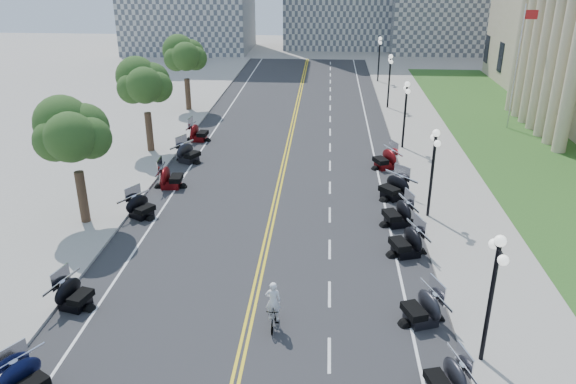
{
  "coord_description": "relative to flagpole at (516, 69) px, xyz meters",
  "views": [
    {
      "loc": [
        2.86,
        -24.57,
        13.45
      ],
      "look_at": [
        0.96,
        2.42,
        2.0
      ],
      "focal_mm": 35.0,
      "sensor_mm": 36.0,
      "label": 1
    }
  ],
  "objects": [
    {
      "name": "road",
      "position": [
        -18.0,
        -12.0,
        -5.0
      ],
      "size": [
        16.0,
        90.0,
        0.01
      ],
      "primitive_type": "cube",
      "color": "#333335",
      "rests_on": "ground"
    },
    {
      "name": "tree_2",
      "position": [
        -28.0,
        -20.0,
        -0.25
      ],
      "size": [
        4.8,
        4.8,
        9.2
      ],
      "primitive_type": null,
      "color": "#235619",
      "rests_on": "sidewalk_south"
    },
    {
      "name": "street_lamp_4",
      "position": [
        -9.4,
        6.0,
        -2.4
      ],
      "size": [
        0.5,
        1.2,
        4.9
      ],
      "primitive_type": null,
      "color": "black",
      "rests_on": "sidewalk_north"
    },
    {
      "name": "sidewalk_south",
      "position": [
        -28.5,
        -12.0,
        -4.92
      ],
      "size": [
        5.0,
        90.0,
        0.15
      ],
      "primitive_type": "cube",
      "color": "#9E9991",
      "rests_on": "ground"
    },
    {
      "name": "lane_dash_14",
      "position": [
        -14.8,
        10.0,
        -4.99
      ],
      "size": [
        0.12,
        2.0,
        0.0
      ],
      "primitive_type": "cube",
      "color": "white",
      "rests_on": "road"
    },
    {
      "name": "motorcycle_s_3",
      "position": [
        -24.75,
        -32.72,
        -4.3
      ],
      "size": [
        2.73,
        2.73,
        1.39
      ],
      "primitive_type": null,
      "rotation": [
        0.0,
        0.0,
        1.04
      ],
      "color": "black",
      "rests_on": "road"
    },
    {
      "name": "centerline_yellow_a",
      "position": [
        -18.12,
        -12.0,
        -4.99
      ],
      "size": [
        0.12,
        90.0,
        0.0
      ],
      "primitive_type": "cube",
      "color": "yellow",
      "rests_on": "road"
    },
    {
      "name": "motorcycle_n_3",
      "position": [
        -10.96,
        -31.65,
        -4.33
      ],
      "size": [
        2.37,
        2.37,
        1.34
      ],
      "primitive_type": null,
      "rotation": [
        0.0,
        0.0,
        -1.3
      ],
      "color": "black",
      "rests_on": "road"
    },
    {
      "name": "lane_dash_5",
      "position": [
        -14.8,
        -26.0,
        -4.99
      ],
      "size": [
        0.12,
        2.0,
        0.0
      ],
      "primitive_type": "cube",
      "color": "white",
      "rests_on": "road"
    },
    {
      "name": "cyclist_rider",
      "position": [
        -16.99,
        -28.44,
        -3.18
      ],
      "size": [
        0.61,
        0.4,
        1.67
      ],
      "primitive_type": "imported",
      "rotation": [
        0.0,
        0.0,
        3.14
      ],
      "color": "silver",
      "rests_on": "bicycle"
    },
    {
      "name": "lane_dash_12",
      "position": [
        -14.8,
        2.0,
        -4.99
      ],
      "size": [
        0.12,
        2.0,
        0.0
      ],
      "primitive_type": "cube",
      "color": "white",
      "rests_on": "road"
    },
    {
      "name": "motorcycle_s_9",
      "position": [
        -25.09,
        -5.0,
        -4.26
      ],
      "size": [
        2.28,
        2.28,
        1.48
      ],
      "primitive_type": null,
      "rotation": [
        0.0,
        0.0,
        1.49
      ],
      "color": "#590A0C",
      "rests_on": "road"
    },
    {
      "name": "street_lamp_3",
      "position": [
        -9.4,
        -6.0,
        -2.4
      ],
      "size": [
        0.5,
        1.2,
        4.9
      ],
      "primitive_type": null,
      "color": "black",
      "rests_on": "sidewalk_north"
    },
    {
      "name": "street_lamp_2",
      "position": [
        -9.4,
        -18.0,
        -2.4
      ],
      "size": [
        0.5,
        1.2,
        4.9
      ],
      "primitive_type": null,
      "color": "black",
      "rests_on": "sidewalk_north"
    },
    {
      "name": "motorcycle_s_8",
      "position": [
        -24.72,
        -9.91,
        -4.26
      ],
      "size": [
        2.84,
        2.84,
        1.47
      ],
      "primitive_type": null,
      "rotation": [
        0.0,
        0.0,
        1.1
      ],
      "color": "black",
      "rests_on": "road"
    },
    {
      "name": "motorcycle_s_7",
      "position": [
        -24.73,
        -14.61,
        -4.24
      ],
      "size": [
        2.3,
        2.3,
        1.53
      ],
      "primitive_type": null,
      "rotation": [
        0.0,
        0.0,
        1.63
      ],
      "color": "#590A0C",
      "rests_on": "road"
    },
    {
      "name": "lane_dash_8",
      "position": [
        -14.8,
        -14.0,
        -4.99
      ],
      "size": [
        0.12,
        2.0,
        0.0
      ],
      "primitive_type": "cube",
      "color": "white",
      "rests_on": "road"
    },
    {
      "name": "flagpole",
      "position": [
        0.0,
        0.0,
        0.0
      ],
      "size": [
        1.1,
        0.2,
        10.0
      ],
      "primitive_type": null,
      "color": "silver",
      "rests_on": "ground"
    },
    {
      "name": "motorcycle_n_7",
      "position": [
        -11.02,
        -15.35,
        -4.22
      ],
      "size": [
        3.15,
        3.15,
        1.57
      ],
      "primitive_type": null,
      "rotation": [
        0.0,
        0.0,
        -0.87
      ],
      "color": "black",
      "rests_on": "road"
    },
    {
      "name": "lane_dash_9",
      "position": [
        -14.8,
        -10.0,
        -4.99
      ],
      "size": [
        0.12,
        2.0,
        0.0
      ],
      "primitive_type": "cube",
      "color": "white",
      "rests_on": "road"
    },
    {
      "name": "lane_dash_15",
      "position": [
        -14.8,
        14.0,
        -4.99
      ],
      "size": [
        0.12,
        2.0,
        0.0
      ],
      "primitive_type": "cube",
      "color": "white",
      "rests_on": "road"
    },
    {
      "name": "lane_dash_4",
      "position": [
        -14.8,
        -30.0,
        -4.99
      ],
      "size": [
        0.12,
        2.0,
        0.0
      ],
      "primitive_type": "cube",
      "color": "white",
      "rests_on": "road"
    },
    {
      "name": "motorcycle_n_4",
      "position": [
        -11.2,
        -27.74,
        -4.27
      ],
      "size": [
        2.69,
        2.69,
        1.47
      ],
      "primitive_type": null,
      "rotation": [
        0.0,
        0.0,
        -1.22
      ],
      "color": "black",
      "rests_on": "road"
    },
    {
      "name": "tree_4",
      "position": [
        -28.0,
        4.0,
        -0.25
      ],
      "size": [
        4.8,
        4.8,
        9.2
      ],
      "primitive_type": null,
      "color": "#235619",
      "rests_on": "sidewalk_south"
    },
    {
      "name": "edge_line_south",
      "position": [
        -24.4,
        -12.0,
        -4.99
      ],
      "size": [
        0.12,
        90.0,
        0.0
      ],
      "primitive_type": "cube",
      "color": "white",
      "rests_on": "road"
    },
    {
      "name": "street_lamp_1",
      "position": [
        -9.4,
        -30.0,
        -2.4
      ],
      "size": [
        0.5,
        1.2,
        4.9
      ],
      "primitive_type": null,
      "color": "black",
      "rests_on": "sidewalk_north"
    },
    {
      "name": "centerline_yellow_b",
      "position": [
        -17.88,
        -12.0,
        -4.99
      ],
      "size": [
        0.12,
        90.0,
        0.0
      ],
      "primitive_type": "cube",
      "color": "yellow",
      "rests_on": "road"
    },
    {
      "name": "lane_dash_17",
      "position": [
        -14.8,
        22.0,
        -4.99
      ],
      "size": [
        0.12,
        2.0,
        0.0
      ],
      "primitive_type": "cube",
      "color": "white",
      "rests_on": "road"
    },
    {
      "name": "lane_dash_16",
      "position": [
        -14.8,
        18.0,
        -4.99
      ],
      "size": [
        0.12,
        2.0,
        0.0
      ],
      "primitive_type": "cube",
      "color": "white",
      "rests_on": "road"
    },
    {
      "name": "motorcycle_n_6",
      "position": [
        -11.18,
        -18.99,
        -4.24
      ],
      "size": [
        2.73,
        2.73,
        1.53
      ],
      "primitive_type": null,
      "rotation": [
        0.0,
        0.0,
        -1.27
      ],
      "color": "black",
      "rests_on": "road"
    },
    {
      "name": "lane_dash_7",
      "position": [
        -14.8,
        -18.0,
        -4.99
      ],
      "size": [
        0.12,
        2.0,
        0.0
      ],
      "primitive_type": "cube",
      "color": "white",
      "rests_on": "road"
    },
    {
      "name": "lane_dash_11",
      "position": [
        -14.8,
        -2.0,
        -4.99
      ],
      "size": [
        0.12,
        2.0,
        0.0
      ],
      "primitive_type": "cube",
      "color": "white",
      "rests_on": "road"
    },
    {
      "name": "sidewalk_north",
      "position": [
        -7.5,
        -12.0,
        -4.92
      ],
      "size": [
        5.0,
        90.0,
        0.15
      ],
      "primitive_type": "cube",
      "color": "#9E9991",
      "rests_on": "ground"
    },
    {
      "name": "street_lamp_5",
      "position": [
        -9.4,
        18.0,
        -2.4
      ],
      "size": [
        0.5,
        1.2,
        4.9
      ],
      "primitive_type": null,
      "color": "black",
      "rests_on": "sidewalk_north"
    },
    {
      "name": "bicycle",
      "position": [
        -16.99,
        -28.44,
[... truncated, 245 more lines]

